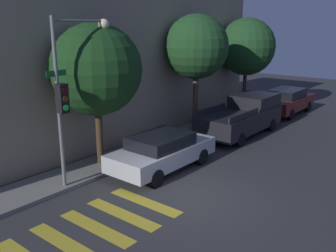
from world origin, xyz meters
name	(u,v)px	position (x,y,z in m)	size (l,w,h in m)	color
ground_plane	(186,198)	(0.00, 0.00, 0.00)	(60.00, 60.00, 0.00)	#333335
sidewalk	(99,166)	(0.00, 4.07, 0.07)	(26.00, 1.73, 0.14)	slate
building_row	(29,68)	(0.00, 8.33, 3.42)	(26.00, 6.00, 6.84)	gray
crosswalk	(96,228)	(-2.95, 0.80, 0.00)	(4.30, 2.60, 0.00)	gold
traffic_light_pole	(71,80)	(-1.53, 3.37, 3.54)	(2.51, 0.56, 5.47)	slate
sedan_near_corner	(162,151)	(1.34, 2.10, 0.72)	(4.34, 1.87, 1.36)	#B7BABF
pickup_truck	(243,115)	(7.52, 2.10, 0.90)	(5.25, 2.05, 1.80)	black
sedan_middle	(287,101)	(13.01, 2.10, 0.78)	(4.57, 1.85, 1.50)	maroon
tree_near_corner	(96,70)	(0.13, 4.13, 3.66)	(3.30, 3.30, 5.32)	#42301E
tree_midblock	(196,47)	(6.34, 4.13, 4.16)	(3.07, 3.07, 5.72)	brown
tree_far_end	(247,47)	(11.44, 4.13, 3.95)	(3.30, 3.30, 5.61)	#42301E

